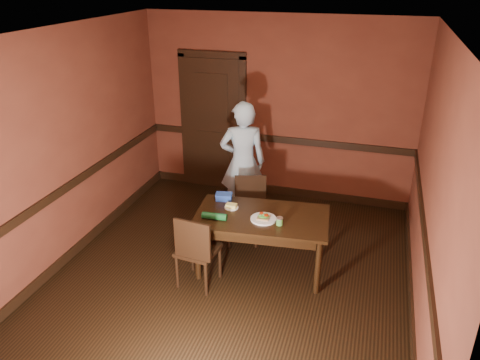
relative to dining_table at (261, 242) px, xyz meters
The scene contains 22 objects.
floor 0.51m from the dining_table, 143.27° to the right, with size 4.00×4.50×0.01m, color black.
ceiling 2.38m from the dining_table, 143.27° to the right, with size 4.00×4.50×0.01m, color silver.
wall_back 2.28m from the dining_table, 98.29° to the left, with size 4.00×0.02×2.70m, color brown.
wall_front 2.68m from the dining_table, 96.83° to the right, with size 4.00×0.02×2.70m, color brown.
wall_left 2.51m from the dining_table, behind, with size 0.02×4.50×2.70m, color brown.
wall_right 1.99m from the dining_table, ahead, with size 0.02×4.50×2.70m, color brown.
dado_back 2.11m from the dining_table, 98.36° to the left, with size 4.00×0.03×0.10m, color black.
dado_left 2.36m from the dining_table, behind, with size 0.03×4.50×0.10m, color black.
dado_right 1.79m from the dining_table, ahead, with size 0.03×4.50×0.10m, color black.
baseboard_back 2.06m from the dining_table, 98.36° to the left, with size 4.00×0.03×0.12m, color black.
baseboard_left 2.31m from the dining_table, behind, with size 0.03×4.50×0.12m, color black.
baseboard_right 1.73m from the dining_table, ahead, with size 0.03×4.50×0.12m, color black.
door 2.49m from the dining_table, 123.00° to the left, with size 1.05×0.07×2.20m.
dining_table is the anchor object (origin of this frame).
chair_far 0.65m from the dining_table, 126.38° to the left, with size 0.40×0.40×0.86m, color black, non-canonical shape.
chair_near 0.77m from the dining_table, 141.70° to the right, with size 0.41×0.41×0.89m, color black, non-canonical shape.
person 1.33m from the dining_table, 116.56° to the left, with size 0.62×0.41×1.70m, color #A8CBDF.
sandwich_plate 0.38m from the dining_table, 63.60° to the right, with size 0.29×0.29×0.07m.
sauce_jar 0.48m from the dining_table, 30.79° to the right, with size 0.08×0.08×0.09m.
cheese_saucer 0.54m from the dining_table, 168.34° to the left, with size 0.16×0.16×0.05m.
food_tub 0.71m from the dining_table, 154.86° to the left, with size 0.22×0.17×0.08m.
wrapped_veg 0.66m from the dining_table, 154.41° to the right, with size 0.08×0.08×0.28m, color #145122.
Camera 1 is at (1.40, -4.28, 3.26)m, focal length 35.00 mm.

